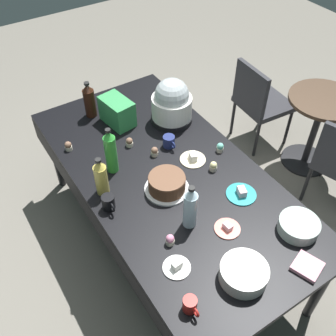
% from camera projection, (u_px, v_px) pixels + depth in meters
% --- Properties ---
extents(ground, '(9.00, 9.00, 0.00)m').
position_uv_depth(ground, '(168.00, 239.00, 3.09)').
color(ground, slate).
extents(potluck_table, '(2.20, 1.10, 0.75)m').
position_uv_depth(potluck_table, '(168.00, 180.00, 2.61)').
color(potluck_table, black).
rests_on(potluck_table, ground).
extents(frosted_layer_cake, '(0.28, 0.28, 0.11)m').
position_uv_depth(frosted_layer_cake, '(167.00, 184.00, 2.43)').
color(frosted_layer_cake, silver).
rests_on(frosted_layer_cake, potluck_table).
extents(slow_cooker, '(0.31, 0.31, 0.35)m').
position_uv_depth(slow_cooker, '(172.00, 103.00, 2.85)').
color(slow_cooker, black).
rests_on(slow_cooker, potluck_table).
extents(glass_salad_bowl, '(0.23, 0.23, 0.07)m').
position_uv_depth(glass_salad_bowl, '(299.00, 226.00, 2.22)').
color(glass_salad_bowl, '#B2C6BC').
rests_on(glass_salad_bowl, potluck_table).
extents(ceramic_snack_bowl, '(0.25, 0.25, 0.09)m').
position_uv_depth(ceramic_snack_bowl, '(244.00, 273.00, 2.00)').
color(ceramic_snack_bowl, silver).
rests_on(ceramic_snack_bowl, potluck_table).
extents(dessert_plate_white, '(0.15, 0.15, 0.05)m').
position_uv_depth(dessert_plate_white, '(177.00, 267.00, 2.06)').
color(dessert_plate_white, white).
rests_on(dessert_plate_white, potluck_table).
extents(dessert_plate_teal, '(0.19, 0.19, 0.05)m').
position_uv_depth(dessert_plate_teal, '(241.00, 193.00, 2.42)').
color(dessert_plate_teal, teal).
rests_on(dessert_plate_teal, potluck_table).
extents(dessert_plate_coral, '(0.15, 0.15, 0.04)m').
position_uv_depth(dessert_plate_coral, '(227.00, 228.00, 2.24)').
color(dessert_plate_coral, '#E07266').
rests_on(dessert_plate_coral, potluck_table).
extents(dessert_plate_cream, '(0.18, 0.18, 0.06)m').
position_uv_depth(dessert_plate_cream, '(193.00, 158.00, 2.65)').
color(dessert_plate_cream, beige).
rests_on(dessert_plate_cream, potluck_table).
extents(cupcake_mint, '(0.05, 0.05, 0.07)m').
position_uv_depth(cupcake_mint, '(170.00, 240.00, 2.16)').
color(cupcake_mint, beige).
rests_on(cupcake_mint, potluck_table).
extents(cupcake_cocoa, '(0.05, 0.05, 0.07)m').
position_uv_depth(cupcake_cocoa, '(68.00, 146.00, 2.71)').
color(cupcake_cocoa, beige).
rests_on(cupcake_cocoa, potluck_table).
extents(cupcake_lemon, '(0.05, 0.05, 0.07)m').
position_uv_depth(cupcake_lemon, '(213.00, 166.00, 2.57)').
color(cupcake_lemon, beige).
rests_on(cupcake_lemon, potluck_table).
extents(cupcake_rose, '(0.05, 0.05, 0.07)m').
position_uv_depth(cupcake_rose, '(220.00, 147.00, 2.70)').
color(cupcake_rose, beige).
rests_on(cupcake_rose, potluck_table).
extents(cupcake_vanilla, '(0.05, 0.05, 0.07)m').
position_uv_depth(cupcake_vanilla, '(155.00, 152.00, 2.67)').
color(cupcake_vanilla, beige).
rests_on(cupcake_vanilla, potluck_table).
extents(cupcake_berry, '(0.05, 0.05, 0.07)m').
position_uv_depth(cupcake_berry, '(129.00, 142.00, 2.74)').
color(cupcake_berry, beige).
rests_on(cupcake_berry, potluck_table).
extents(soda_bottle_cola, '(0.09, 0.09, 0.29)m').
position_uv_depth(soda_bottle_cola, '(89.00, 100.00, 2.92)').
color(soda_bottle_cola, '#33190F').
rests_on(soda_bottle_cola, potluck_table).
extents(soda_bottle_ginger_ale, '(0.08, 0.08, 0.28)m').
position_uv_depth(soda_bottle_ginger_ale, '(101.00, 177.00, 2.36)').
color(soda_bottle_ginger_ale, gold).
rests_on(soda_bottle_ginger_ale, potluck_table).
extents(soda_bottle_lime_soda, '(0.08, 0.08, 0.34)m').
position_uv_depth(soda_bottle_lime_soda, '(111.00, 152.00, 2.48)').
color(soda_bottle_lime_soda, green).
rests_on(soda_bottle_lime_soda, potluck_table).
extents(soda_bottle_water, '(0.08, 0.08, 0.31)m').
position_uv_depth(soda_bottle_water, '(190.00, 208.00, 2.17)').
color(soda_bottle_water, silver).
rests_on(soda_bottle_water, potluck_table).
extents(coffee_mug_navy, '(0.12, 0.08, 0.08)m').
position_uv_depth(coffee_mug_navy, '(169.00, 141.00, 2.73)').
color(coffee_mug_navy, navy).
rests_on(coffee_mug_navy, potluck_table).
extents(coffee_mug_red, '(0.11, 0.07, 0.08)m').
position_uv_depth(coffee_mug_red, '(190.00, 305.00, 1.88)').
color(coffee_mug_red, '#B2231E').
rests_on(coffee_mug_red, potluck_table).
extents(coffee_mug_black, '(0.12, 0.08, 0.10)m').
position_uv_depth(coffee_mug_black, '(109.00, 203.00, 2.32)').
color(coffee_mug_black, black).
rests_on(coffee_mug_black, potluck_table).
extents(soda_carton, '(0.28, 0.20, 0.20)m').
position_uv_depth(soda_carton, '(117.00, 112.00, 2.88)').
color(soda_carton, '#338C4C').
rests_on(soda_carton, potluck_table).
extents(paper_napkin_stack, '(0.18, 0.18, 0.02)m').
position_uv_depth(paper_napkin_stack, '(307.00, 266.00, 2.06)').
color(paper_napkin_stack, pink).
rests_on(paper_napkin_stack, potluck_table).
extents(maroon_chair_left, '(0.47, 0.47, 0.85)m').
position_uv_depth(maroon_chair_left, '(259.00, 100.00, 3.60)').
color(maroon_chair_left, '#333338').
rests_on(maroon_chair_left, ground).
extents(round_cafe_table, '(0.60, 0.60, 0.72)m').
position_uv_depth(round_cafe_table, '(318.00, 119.00, 3.38)').
color(round_cafe_table, '#473323').
rests_on(round_cafe_table, ground).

